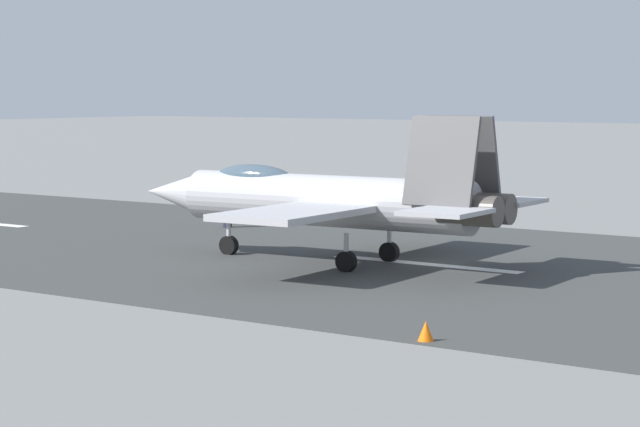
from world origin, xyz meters
TOP-DOWN VIEW (x-y plane):
  - ground_plane at (0.00, 0.00)m, footprint 400.00×400.00m
  - runway_strip at (-0.02, 0.00)m, footprint 240.00×26.00m
  - fighter_jet at (2.63, 1.86)m, footprint 16.36×13.66m
  - crew_person at (13.57, -5.48)m, footprint 0.65×0.44m
  - marker_cone_near at (-8.01, 12.51)m, footprint 0.44×0.44m

SIDE VIEW (x-z plane):
  - ground_plane at x=0.00m, z-range 0.00..0.00m
  - runway_strip at x=-0.02m, z-range 0.00..0.02m
  - marker_cone_near at x=-8.01m, z-range 0.00..0.55m
  - crew_person at x=13.57m, z-range 0.00..1.62m
  - fighter_jet at x=2.63m, z-range -0.37..5.27m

